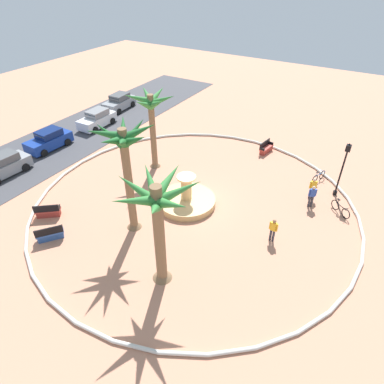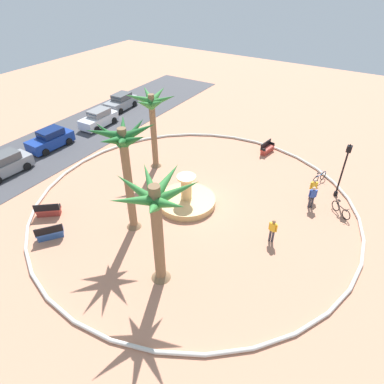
% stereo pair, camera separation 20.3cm
% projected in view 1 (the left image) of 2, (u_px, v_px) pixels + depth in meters
% --- Properties ---
extents(ground_plane, '(80.00, 80.00, 0.00)m').
position_uv_depth(ground_plane, '(194.00, 204.00, 23.27)').
color(ground_plane, tan).
extents(plaza_curb, '(21.86, 21.86, 0.20)m').
position_uv_depth(plaza_curb, '(194.00, 203.00, 23.21)').
color(plaza_curb, silver).
rests_on(plaza_curb, ground).
extents(street_asphalt, '(48.00, 8.00, 0.03)m').
position_uv_depth(street_asphalt, '(46.00, 150.00, 29.72)').
color(street_asphalt, '#424247').
rests_on(street_asphalt, ground).
extents(fountain, '(4.00, 4.00, 2.24)m').
position_uv_depth(fountain, '(186.00, 200.00, 23.11)').
color(fountain, tan).
rests_on(fountain, ground).
extents(palm_tree_near_fountain, '(3.62, 3.56, 7.01)m').
position_uv_depth(palm_tree_near_fountain, '(125.00, 154.00, 18.26)').
color(palm_tree_near_fountain, brown).
rests_on(palm_tree_near_fountain, ground).
extents(palm_tree_by_curb, '(3.73, 3.57, 6.22)m').
position_uv_depth(palm_tree_by_curb, '(152.00, 113.00, 24.80)').
color(palm_tree_by_curb, brown).
rests_on(palm_tree_by_curb, ground).
extents(palm_tree_mid_plaza, '(4.23, 4.23, 6.18)m').
position_uv_depth(palm_tree_mid_plaza, '(158.00, 212.00, 15.41)').
color(palm_tree_mid_plaza, brown).
rests_on(palm_tree_mid_plaza, ground).
extents(bench_east, '(1.58, 1.37, 1.00)m').
position_uv_depth(bench_east, '(50.00, 235.00, 20.21)').
color(bench_east, '#335BA8').
rests_on(bench_east, ground).
extents(bench_west, '(1.66, 0.75, 1.00)m').
position_uv_depth(bench_west, '(266.00, 149.00, 29.17)').
color(bench_west, '#B73D33').
rests_on(bench_west, ground).
extents(bench_north, '(1.39, 1.56, 1.00)m').
position_uv_depth(bench_north, '(48.00, 212.00, 21.99)').
color(bench_north, '#B73D33').
rests_on(bench_north, ground).
extents(lamppost, '(0.32, 0.32, 4.11)m').
position_uv_depth(lamppost, '(343.00, 166.00, 22.80)').
color(lamppost, black).
rests_on(lamppost, ground).
extents(bicycle_red_frame, '(1.11, 1.39, 0.94)m').
position_uv_depth(bicycle_red_frame, '(340.00, 209.00, 22.20)').
color(bicycle_red_frame, black).
rests_on(bicycle_red_frame, ground).
extents(bicycle_by_lamppost, '(1.65, 0.66, 0.94)m').
position_uv_depth(bicycle_by_lamppost, '(319.00, 177.00, 25.41)').
color(bicycle_by_lamppost, black).
rests_on(bicycle_by_lamppost, ground).
extents(person_cyclist_helmet, '(0.36, 0.45, 1.66)m').
position_uv_depth(person_cyclist_helmet, '(313.00, 187.00, 23.28)').
color(person_cyclist_helmet, '#33333D').
rests_on(person_cyclist_helmet, ground).
extents(person_cyclist_photo, '(0.34, 0.48, 1.67)m').
position_uv_depth(person_cyclist_photo, '(312.00, 195.00, 22.50)').
color(person_cyclist_photo, '#33333D').
rests_on(person_cyclist_photo, ground).
extents(person_pedestrian_stroll, '(0.23, 0.53, 1.62)m').
position_uv_depth(person_pedestrian_stroll, '(273.00, 229.00, 19.78)').
color(person_pedestrian_stroll, '#33333D').
rests_on(person_pedestrian_stroll, ground).
extents(parked_car_leftmost, '(4.07, 2.05, 1.67)m').
position_uv_depth(parked_car_leftmost, '(3.00, 166.00, 25.95)').
color(parked_car_leftmost, gray).
rests_on(parked_car_leftmost, ground).
extents(parked_car_second, '(4.07, 2.05, 1.67)m').
position_uv_depth(parked_car_second, '(49.00, 140.00, 29.56)').
color(parked_car_second, navy).
rests_on(parked_car_second, ground).
extents(parked_car_third, '(4.03, 1.97, 1.67)m').
position_uv_depth(parked_car_third, '(97.00, 119.00, 33.35)').
color(parked_car_third, silver).
rests_on(parked_car_third, ground).
extents(parked_car_rightmost, '(4.10, 2.11, 1.67)m').
position_uv_depth(parked_car_rightmost, '(119.00, 102.00, 37.14)').
color(parked_car_rightmost, gray).
rests_on(parked_car_rightmost, ground).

